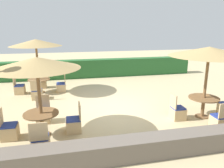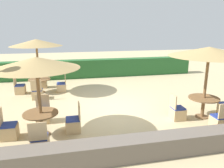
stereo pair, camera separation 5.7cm
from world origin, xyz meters
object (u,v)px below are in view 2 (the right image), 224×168
object	(u,v)px
round_table_back_left	(40,82)
parasol_front_right	(209,52)
parasol_back_left	(36,43)
patio_chair_back_left_south	(37,93)
patio_chair_back_left_east	(62,86)
patio_chair_back_left_west	(20,88)
round_table_front_left	(41,118)
parasol_front_left	(36,63)
patio_chair_front_left_east	(74,124)
patio_chair_back_left_north	(42,83)
patio_chair_front_left_south	(40,143)
patio_chair_front_right_south	(220,121)
patio_chair_front_left_north	(43,114)
patio_chair_front_left_west	(9,130)
round_table_front_right	(204,102)
patio_chair_front_right_west	(177,112)

from	to	relation	value
round_table_back_left	parasol_front_right	bearing A→B (deg)	-35.79
parasol_back_left	patio_chair_back_left_south	size ratio (longest dim) A/B	2.82
round_table_back_left	patio_chair_back_left_east	bearing A→B (deg)	-1.19
round_table_back_left	patio_chair_back_left_west	xyz separation A→B (m)	(-0.95, 0.02, -0.29)
round_table_back_left	parasol_front_right	size ratio (longest dim) A/B	0.39
patio_chair_back_left_east	round_table_front_left	world-z (taller)	patio_chair_back_left_east
parasol_front_left	patio_chair_front_left_east	bearing A→B (deg)	2.34
parasol_front_right	patio_chair_back_left_west	bearing A→B (deg)	147.92
patio_chair_back_left_north	parasol_front_right	bearing A→B (deg)	138.65
round_table_front_left	patio_chair_back_left_north	bearing A→B (deg)	94.91
patio_chair_front_left_south	parasol_front_right	world-z (taller)	parasol_front_right
parasol_front_right	patio_chair_front_right_south	size ratio (longest dim) A/B	2.94
patio_chair_back_left_east	patio_chair_front_left_north	xyz separation A→B (m)	(-0.61, -3.56, 0.00)
patio_chair_back_left_south	patio_chair_front_left_west	size ratio (longest dim) A/B	1.00
patio_chair_back_left_north	patio_chair_back_left_east	bearing A→B (deg)	136.75
patio_chair_front_right_south	patio_chair_back_left_east	bearing A→B (deg)	133.18
patio_chair_front_left_west	patio_chair_back_left_west	bearing A→B (deg)	-173.67
parasol_front_right	round_table_front_right	xyz separation A→B (m)	(0.00, 0.00, -1.79)
patio_chair_back_left_west	patio_chair_front_left_west	world-z (taller)	same
patio_chair_front_left_north	parasol_front_right	distance (m)	6.08
patio_chair_back_left_south	patio_chair_front_left_north	bearing A→B (deg)	-79.73
patio_chair_front_right_south	patio_chair_front_right_west	distance (m)	1.38
round_table_back_left	patio_chair_back_left_south	xyz separation A→B (m)	(-0.02, -0.99, -0.29)
patio_chair_front_right_west	parasol_front_left	bearing A→B (deg)	-87.21
patio_chair_front_left_east	parasol_front_right	bearing A→B (deg)	-88.01
round_table_front_right	patio_chair_front_left_west	bearing A→B (deg)	-178.33
patio_chair_front_left_south	patio_chair_front_left_north	bearing A→B (deg)	92.53
patio_chair_front_left_south	patio_chair_front_right_south	bearing A→B (deg)	2.05
patio_chair_back_left_north	patio_chair_front_left_east	xyz separation A→B (m)	(1.42, -5.50, 0.00)
parasol_front_right	patio_chair_front_left_south	bearing A→B (deg)	-168.23
patio_chair_back_left_south	round_table_front_right	world-z (taller)	patio_chair_back_left_south
round_table_back_left	patio_chair_front_left_south	xyz separation A→B (m)	(0.54, -5.55, -0.29)
round_table_front_left	patio_chair_front_right_west	world-z (taller)	patio_chair_front_right_west
patio_chair_front_left_south	patio_chair_front_right_south	world-z (taller)	same
patio_chair_front_left_south	patio_chair_back_left_west	bearing A→B (deg)	104.95
patio_chair_back_left_north	parasol_front_right	distance (m)	8.35
patio_chair_front_left_west	patio_chair_front_right_south	size ratio (longest dim) A/B	1.00
patio_chair_back_left_south	patio_chair_front_left_south	world-z (taller)	same
round_table_front_right	patio_chair_front_right_south	bearing A→B (deg)	-92.05
patio_chair_front_left_east	round_table_front_right	world-z (taller)	patio_chair_front_left_east
patio_chair_back_left_south	patio_chair_front_right_west	distance (m)	6.13
parasol_front_right	patio_chair_front_right_south	world-z (taller)	parasol_front_right
round_table_front_left	round_table_front_right	distance (m)	5.59
patio_chair_front_left_north	parasol_front_right	xyz separation A→B (m)	(5.64, -0.81, 2.12)
parasol_front_left	patio_chair_front_left_south	bearing A→B (deg)	-87.86
patio_chair_front_left_west	round_table_front_right	world-z (taller)	patio_chair_front_left_west
patio_chair_back_left_east	patio_chair_front_left_west	world-z (taller)	same
parasol_back_left	patio_chair_back_left_west	size ratio (longest dim) A/B	2.82
patio_chair_front_left_north	round_table_front_right	size ratio (longest dim) A/B	0.87
patio_chair_back_left_east	patio_chair_back_left_south	world-z (taller)	same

